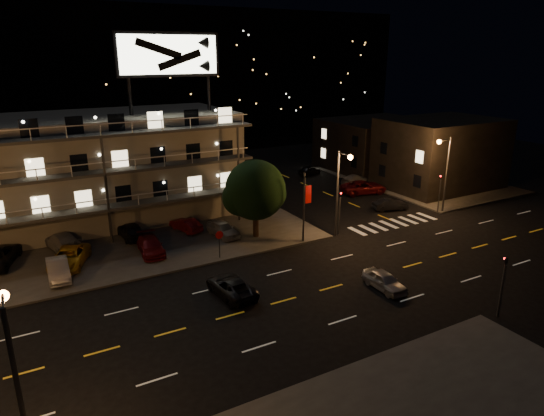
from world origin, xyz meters
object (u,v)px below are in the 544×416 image
tree (255,192)px  side_car_0 (390,205)px  lot_car_7 (62,241)px  road_car_east (385,281)px  lot_car_2 (69,258)px  lot_car_4 (223,229)px  road_car_west (231,286)px

tree → side_car_0: size_ratio=1.90×
lot_car_7 → tree: bearing=146.8°
tree → road_car_east: 14.41m
lot_car_2 → lot_car_4: bearing=23.7°
tree → lot_car_4: (-2.55, 1.50, -3.55)m
lot_car_2 → side_car_0: bearing=21.1°
lot_car_2 → side_car_0: size_ratio=1.34×
lot_car_7 → road_car_east: lot_car_7 is taller
tree → road_car_west: bearing=-126.2°
tree → road_car_east: bearing=-75.7°
lot_car_2 → side_car_0: (32.14, -1.25, -0.23)m
road_car_east → lot_car_2: bearing=143.5°
lot_car_4 → lot_car_7: lot_car_7 is taller
tree → lot_car_2: 16.19m
lot_car_4 → lot_car_7: 13.81m
lot_car_4 → lot_car_2: bearing=172.8°
tree → lot_car_4: 4.62m
tree → lot_car_7: size_ratio=1.44×
lot_car_2 → lot_car_7: (-0.05, 4.02, 0.02)m
road_car_west → lot_car_4: bearing=-115.2°
lot_car_2 → lot_car_7: bearing=114.1°
lot_car_7 → side_car_0: lot_car_7 is taller
tree → side_car_0: 16.83m
tree → lot_car_7: 17.06m
side_car_0 → road_car_west: 24.67m
lot_car_4 → road_car_east: (5.97, -14.99, -0.19)m
side_car_0 → road_car_east: bearing=152.8°
lot_car_2 → road_car_west: (9.21, -10.35, -0.20)m
road_car_east → road_car_west: road_car_west is taller
side_car_0 → road_car_west: (-22.93, -9.10, 0.03)m
road_car_east → tree: bearing=105.6°
road_car_east → road_car_west: (-9.96, 4.56, 0.02)m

